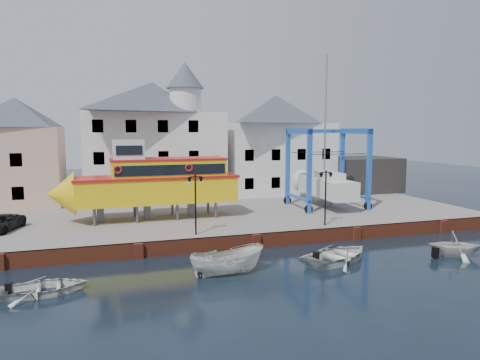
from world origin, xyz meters
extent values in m
plane|color=#15242C|center=(0.00, 0.00, 0.00)|extent=(140.00, 140.00, 0.00)
cube|color=slate|center=(0.00, 11.00, 0.50)|extent=(44.00, 22.00, 1.00)
cube|color=maroon|center=(0.00, 0.12, 0.50)|extent=(44.00, 0.25, 1.00)
cube|color=maroon|center=(-8.00, -0.05, 0.50)|extent=(0.60, 0.36, 1.00)
cube|color=maroon|center=(0.00, -0.05, 0.50)|extent=(0.60, 0.36, 1.00)
cube|color=maroon|center=(8.00, -0.05, 0.50)|extent=(0.60, 0.36, 1.00)
cube|color=maroon|center=(16.00, -0.05, 0.50)|extent=(0.60, 0.36, 1.00)
cube|color=tan|center=(-18.00, 18.00, 4.75)|extent=(8.00, 7.00, 7.50)
pyramid|color=#373C49|center=(-18.00, 18.00, 9.90)|extent=(8.00, 7.00, 2.80)
cube|color=black|center=(-17.50, 14.54, 2.60)|extent=(1.00, 0.08, 1.20)
cube|color=black|center=(-17.50, 14.54, 5.60)|extent=(1.00, 0.08, 1.20)
cube|color=silver|center=(-5.00, 18.50, 5.50)|extent=(14.00, 8.00, 9.00)
pyramid|color=#373C49|center=(-5.00, 18.50, 11.60)|extent=(14.00, 8.00, 3.20)
cube|color=black|center=(-10.50, 14.54, 2.60)|extent=(1.00, 0.08, 1.20)
cube|color=black|center=(-7.50, 14.54, 2.60)|extent=(1.00, 0.08, 1.20)
cube|color=black|center=(-4.50, 14.54, 2.60)|extent=(1.00, 0.08, 1.20)
cube|color=black|center=(-1.50, 14.54, 2.60)|extent=(1.00, 0.08, 1.20)
cube|color=black|center=(-10.50, 14.54, 5.60)|extent=(1.00, 0.08, 1.20)
cube|color=black|center=(-7.50, 14.54, 5.60)|extent=(1.00, 0.08, 1.20)
cube|color=black|center=(-4.50, 14.54, 5.60)|extent=(1.00, 0.08, 1.20)
cube|color=black|center=(-1.50, 14.54, 5.60)|extent=(1.00, 0.08, 1.20)
cube|color=black|center=(-10.50, 14.54, 8.60)|extent=(1.00, 0.08, 1.20)
cube|color=black|center=(-7.50, 14.54, 8.60)|extent=(1.00, 0.08, 1.20)
cube|color=black|center=(-4.50, 14.54, 8.60)|extent=(1.00, 0.08, 1.20)
cube|color=black|center=(-1.50, 14.54, 8.60)|extent=(1.00, 0.08, 1.20)
cylinder|color=silver|center=(-2.00, 16.10, 11.20)|extent=(3.20, 3.20, 2.40)
cone|color=#373C49|center=(-2.00, 16.10, 13.70)|extent=(3.80, 3.80, 2.60)
cube|color=silver|center=(9.00, 19.00, 5.00)|extent=(12.00, 8.00, 8.00)
pyramid|color=#373C49|center=(9.00, 19.00, 10.60)|extent=(12.00, 8.00, 3.20)
cube|color=black|center=(4.50, 15.04, 2.60)|extent=(1.00, 0.08, 1.20)
cube|color=black|center=(7.50, 15.04, 2.60)|extent=(1.00, 0.08, 1.20)
cube|color=black|center=(10.50, 15.04, 2.60)|extent=(1.00, 0.08, 1.20)
cube|color=black|center=(13.50, 15.04, 2.60)|extent=(1.00, 0.08, 1.20)
cube|color=black|center=(4.50, 15.04, 5.60)|extent=(1.00, 0.08, 1.20)
cube|color=black|center=(7.50, 15.04, 5.60)|extent=(1.00, 0.08, 1.20)
cube|color=black|center=(10.50, 15.04, 5.60)|extent=(1.00, 0.08, 1.20)
cube|color=black|center=(13.50, 15.04, 5.60)|extent=(1.00, 0.08, 1.20)
cube|color=black|center=(19.00, 17.00, 3.00)|extent=(8.00, 7.00, 4.00)
cylinder|color=black|center=(-4.00, 1.20, 3.00)|extent=(0.12, 0.12, 4.00)
cube|color=black|center=(-4.00, 1.20, 5.05)|extent=(0.90, 0.06, 0.06)
sphere|color=black|center=(-4.00, 1.20, 5.12)|extent=(0.16, 0.16, 0.16)
cone|color=black|center=(-4.40, 1.20, 4.78)|extent=(0.32, 0.32, 0.45)
sphere|color=silver|center=(-4.40, 1.20, 4.60)|extent=(0.18, 0.18, 0.18)
cone|color=black|center=(-3.60, 1.20, 4.78)|extent=(0.32, 0.32, 0.45)
sphere|color=silver|center=(-3.60, 1.20, 4.60)|extent=(0.18, 0.18, 0.18)
cylinder|color=black|center=(6.00, 1.20, 3.00)|extent=(0.12, 0.12, 4.00)
cube|color=black|center=(6.00, 1.20, 5.05)|extent=(0.90, 0.06, 0.06)
sphere|color=black|center=(6.00, 1.20, 5.12)|extent=(0.16, 0.16, 0.16)
cone|color=black|center=(5.60, 1.20, 4.78)|extent=(0.32, 0.32, 0.45)
sphere|color=silver|center=(5.60, 1.20, 4.60)|extent=(0.18, 0.18, 0.18)
cone|color=black|center=(6.40, 1.20, 4.78)|extent=(0.32, 0.32, 0.45)
sphere|color=silver|center=(6.40, 1.20, 4.60)|extent=(0.18, 0.18, 0.18)
cylinder|color=#59595E|center=(-10.81, 6.14, 1.68)|extent=(0.20, 0.20, 1.36)
cylinder|color=#59595E|center=(-10.87, 8.67, 1.68)|extent=(0.20, 0.20, 1.36)
cylinder|color=#59595E|center=(-7.65, 6.21, 1.68)|extent=(0.20, 0.20, 1.36)
cylinder|color=#59595E|center=(-7.70, 8.74, 1.68)|extent=(0.20, 0.20, 1.36)
cylinder|color=#59595E|center=(-4.48, 6.28, 1.68)|extent=(0.20, 0.20, 1.36)
cylinder|color=#59595E|center=(-4.53, 8.81, 1.68)|extent=(0.20, 0.20, 1.36)
cylinder|color=#59595E|center=(-1.32, 6.34, 1.68)|extent=(0.20, 0.20, 1.36)
cylinder|color=#59595E|center=(-1.37, 8.88, 1.68)|extent=(0.20, 0.20, 1.36)
cube|color=#59595E|center=(-10.39, 7.42, 1.68)|extent=(0.55, 0.46, 1.36)
cube|color=#59595E|center=(-6.77, 7.49, 1.68)|extent=(0.55, 0.46, 1.36)
cube|color=#59595E|center=(-3.15, 7.57, 1.68)|extent=(0.55, 0.46, 1.36)
cube|color=#F3AE08|center=(-5.86, 7.51, 3.35)|extent=(12.74, 3.71, 1.99)
cone|color=#F3AE08|center=(-13.19, 7.36, 3.35)|extent=(2.06, 3.48, 3.44)
cube|color=#B51716|center=(-5.86, 7.51, 4.44)|extent=(13.01, 3.86, 0.20)
cube|color=#F3AE08|center=(-4.96, 7.53, 5.07)|extent=(9.11, 3.27, 1.45)
cube|color=black|center=(-4.93, 5.97, 5.12)|extent=(8.68, 0.24, 0.81)
cube|color=black|center=(-4.99, 9.10, 5.12)|extent=(8.68, 0.24, 0.81)
cube|color=#B51716|center=(-4.96, 7.53, 5.88)|extent=(9.29, 3.36, 0.16)
cube|color=silver|center=(-8.13, 7.47, 6.62)|extent=(2.40, 2.40, 1.65)
cube|color=black|center=(-8.10, 6.26, 6.69)|extent=(1.98, 0.10, 0.72)
torus|color=#B51716|center=(-9.00, 5.83, 5.25)|extent=(0.64, 0.14, 0.63)
torus|color=#B51716|center=(-3.57, 5.94, 5.25)|extent=(0.64, 0.14, 0.63)
cube|color=blue|center=(6.92, 5.87, 4.65)|extent=(0.37, 0.37, 7.31)
cylinder|color=black|center=(6.92, 5.87, 1.37)|extent=(0.74, 0.27, 0.73)
cube|color=blue|center=(7.01, 10.72, 4.65)|extent=(0.37, 0.37, 7.31)
cylinder|color=black|center=(7.01, 10.72, 1.37)|extent=(0.74, 0.27, 0.73)
cube|color=blue|center=(12.82, 5.76, 4.65)|extent=(0.37, 0.37, 7.31)
cylinder|color=black|center=(12.82, 5.76, 1.37)|extent=(0.74, 0.27, 0.73)
cube|color=blue|center=(12.91, 10.61, 4.65)|extent=(0.37, 0.37, 7.31)
cylinder|color=black|center=(12.91, 10.61, 1.37)|extent=(0.74, 0.27, 0.73)
cube|color=blue|center=(6.97, 8.29, 8.13)|extent=(0.46, 5.23, 0.51)
cube|color=blue|center=(6.97, 8.29, 2.04)|extent=(0.35, 5.22, 0.22)
cube|color=blue|center=(12.86, 8.18, 8.13)|extent=(0.46, 5.23, 0.51)
cube|color=blue|center=(12.86, 8.18, 2.04)|extent=(0.35, 5.22, 0.22)
cube|color=blue|center=(9.96, 10.67, 8.13)|extent=(6.27, 0.48, 0.37)
cube|color=silver|center=(9.92, 8.24, 2.88)|extent=(2.55, 7.87, 1.67)
cone|color=silver|center=(10.00, 12.88, 2.88)|extent=(2.43, 1.72, 2.40)
cube|color=#59595E|center=(9.92, 8.24, 1.68)|extent=(0.29, 1.88, 0.73)
cube|color=silver|center=(9.91, 7.72, 4.03)|extent=(1.73, 3.16, 0.63)
cylinder|color=#99999E|center=(9.93, 8.76, 9.46)|extent=(0.16, 0.16, 11.48)
cube|color=black|center=(9.88, 6.36, 6.09)|extent=(5.67, 0.23, 0.05)
cube|color=black|center=(9.95, 10.12, 6.09)|extent=(5.67, 0.23, 0.05)
imported|color=black|center=(-17.19, 6.42, 1.57)|extent=(2.99, 4.45, 1.13)
imported|color=silver|center=(-3.33, -4.63, 0.00)|extent=(4.56, 2.01, 1.72)
imported|color=silver|center=(4.04, -4.32, 0.00)|extent=(6.06, 5.27, 1.05)
imported|color=silver|center=(11.84, -5.66, 0.00)|extent=(4.27, 4.05, 1.77)
imported|color=silver|center=(-12.96, -4.73, 0.00)|extent=(4.41, 3.29, 0.87)
camera|label=1|loc=(-9.63, -27.49, 8.20)|focal=32.00mm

